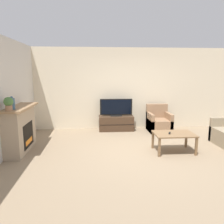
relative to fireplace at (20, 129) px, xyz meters
name	(u,v)px	position (x,y,z in m)	size (l,w,h in m)	color
ground_plane	(143,152)	(2.95, -0.33, -0.56)	(24.00, 24.00, 0.00)	#89755B
wall_back	(129,89)	(2.95, 2.07, 0.79)	(12.00, 0.06, 2.70)	beige
wall_left	(2,98)	(-0.22, -0.33, 0.79)	(0.06, 12.00, 2.70)	beige
fireplace	(20,129)	(0.00, 0.00, 0.00)	(0.49, 1.45, 1.10)	tan
mantel_vase_left	(12,103)	(0.02, -0.43, 0.67)	(0.13, 0.13, 0.29)	#385670
potted_plant	(8,103)	(0.02, -0.61, 0.70)	(0.19, 0.19, 0.29)	#936B4C
tv_stand	(116,123)	(2.50, 1.75, -0.32)	(1.12, 0.50, 0.48)	#422D1E
tv	(116,108)	(2.50, 1.75, 0.18)	(1.06, 0.18, 0.56)	black
armchair	(159,122)	(3.88, 1.55, -0.28)	(0.70, 0.76, 0.85)	#937051
coffee_table	(174,136)	(3.69, -0.35, -0.16)	(0.95, 0.65, 0.46)	brown
remote	(170,133)	(3.57, -0.36, -0.09)	(0.10, 0.15, 0.02)	black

